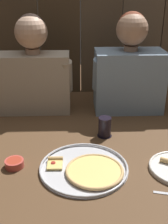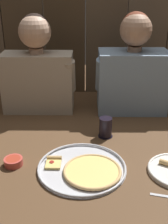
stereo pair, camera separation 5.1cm
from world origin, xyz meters
name	(u,v)px [view 1 (the left image)]	position (x,y,z in m)	size (l,w,h in m)	color
ground_plane	(86,157)	(0.00, 0.00, 0.00)	(3.20, 3.20, 0.00)	brown
pizza_tray	(87,168)	(0.00, -0.10, 0.01)	(0.38, 0.38, 0.03)	silver
drinking_glass	(105,127)	(0.11, 0.19, 0.05)	(0.08, 0.08, 0.10)	black
dipping_bowl	(14,163)	(-0.31, -0.06, 0.02)	(0.08, 0.08, 0.03)	#CC4C42
diner_left	(34,69)	(-0.28, 0.54, 0.26)	(0.45, 0.20, 0.57)	#B2A38E
diner_right	(129,69)	(0.28, 0.54, 0.25)	(0.44, 0.23, 0.58)	#849EB7
wooden_backdrop_wall	(80,9)	(0.00, 0.86, 0.57)	(2.19, 0.03, 1.13)	brown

